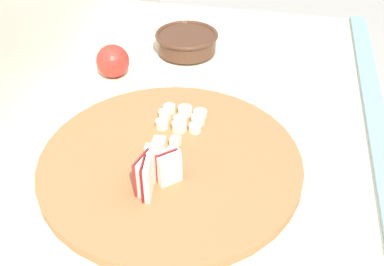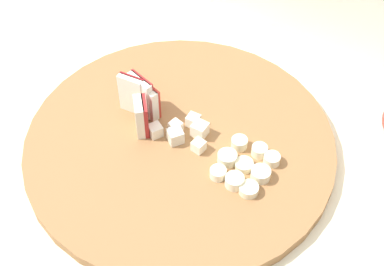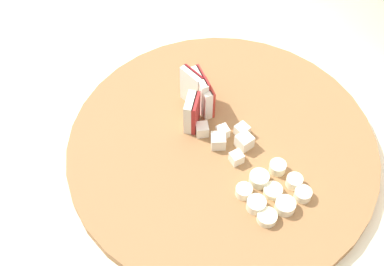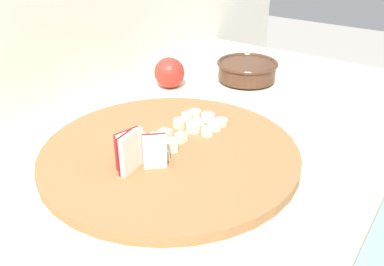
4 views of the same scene
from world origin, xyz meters
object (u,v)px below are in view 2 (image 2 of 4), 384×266
(cutting_board, at_px, (180,144))
(banana_slice_rows, at_px, (244,166))
(apple_wedge_fan, at_px, (141,101))
(apple_dice_pile, at_px, (183,131))

(cutting_board, relative_size, banana_slice_rows, 4.88)
(apple_wedge_fan, xyz_separation_m, banana_slice_rows, (0.18, -0.01, -0.02))
(cutting_board, distance_m, apple_wedge_fan, 0.09)
(cutting_board, bearing_deg, apple_dice_pile, 87.49)
(apple_wedge_fan, bearing_deg, apple_dice_pile, 0.11)
(apple_dice_pile, bearing_deg, banana_slice_rows, -3.55)
(apple_dice_pile, bearing_deg, apple_wedge_fan, -179.89)
(apple_dice_pile, relative_size, banana_slice_rows, 0.97)
(apple_wedge_fan, bearing_deg, banana_slice_rows, -2.02)
(apple_wedge_fan, xyz_separation_m, apple_dice_pile, (0.08, 0.00, -0.02))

